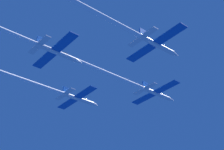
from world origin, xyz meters
name	(u,v)px	position (x,y,z in m)	size (l,w,h in m)	color
jet_lead	(133,84)	(-0.60, -8.83, 0.03)	(16.83, 38.71, 2.79)	silver
jet_left_wing	(50,89)	(-15.66, -25.32, -0.78)	(16.83, 39.44, 2.79)	silver
jet_right_wing	(126,29)	(15.90, -25.38, -0.10)	(16.83, 38.92, 2.79)	silver
jet_slot	(16,35)	(-0.18, -42.48, -0.38)	(16.83, 41.34, 2.79)	silver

